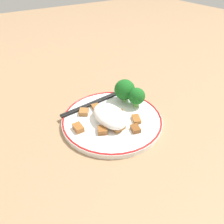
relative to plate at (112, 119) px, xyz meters
The scene contains 14 objects.
ground_plane 0.01m from the plate, ahead, with size 3.00×3.00×0.00m, color #9E7A56.
plate is the anchor object (origin of this frame).
rice_mound 0.03m from the plate, 54.24° to the right, with size 0.11×0.07×0.04m.
broccoli_back_left 0.10m from the plate, 96.81° to the left, with size 0.05×0.05×0.06m.
broccoli_back_center 0.10m from the plate, 123.43° to the left, with size 0.06×0.06×0.07m.
meat_near_front 0.10m from the plate, 93.54° to the right, with size 0.03×0.02×0.01m.
meat_near_left 0.02m from the plate, 89.98° to the left, with size 0.04×0.04×0.01m.
meat_near_right 0.06m from the plate, 55.82° to the right, with size 0.03×0.03×0.01m.
meat_near_back 0.06m from the plate, 166.52° to the right, with size 0.03×0.03×0.01m.
meat_on_rice_edge 0.05m from the plate, 14.58° to the right, with size 0.03×0.03×0.01m.
meat_mid_left 0.08m from the plate, 137.38° to the right, with size 0.03×0.03×0.01m.
meat_mid_right 0.08m from the plate, 16.15° to the left, with size 0.03×0.03×0.01m.
meat_far_scatter 0.06m from the plate, 47.63° to the left, with size 0.04×0.03×0.01m.
chopsticks 0.09m from the plate, behind, with size 0.03×0.23×0.01m.
Camera 1 is at (0.38, -0.25, 0.37)m, focal length 35.00 mm.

